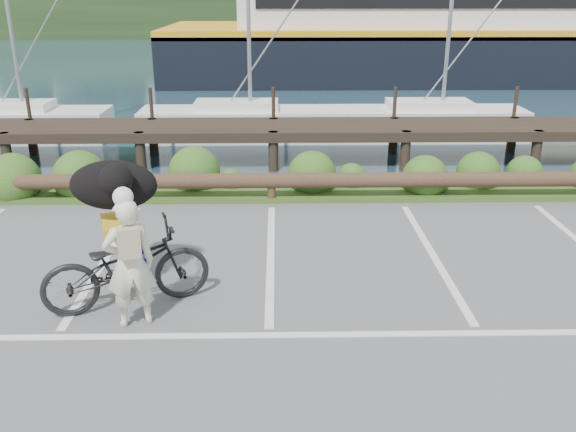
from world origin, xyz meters
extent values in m
plane|color=#525254|center=(0.00, 0.00, 0.00)|extent=(72.00, 72.00, 0.00)
plane|color=#1B3241|center=(0.00, 48.00, -1.20)|extent=(160.00, 160.00, 0.00)
cube|color=#3D5B21|center=(0.00, 5.30, 0.05)|extent=(34.00, 1.60, 0.10)
imported|color=black|center=(-1.88, 0.39, 0.57)|extent=(2.32, 1.47, 1.15)
imported|color=beige|center=(-1.70, -0.09, 0.84)|extent=(0.72, 0.59, 1.68)
ellipsoid|color=black|center=(-2.12, 1.05, 1.49)|extent=(0.96, 1.32, 0.69)
camera|label=1|loc=(0.12, -6.90, 4.00)|focal=38.00mm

